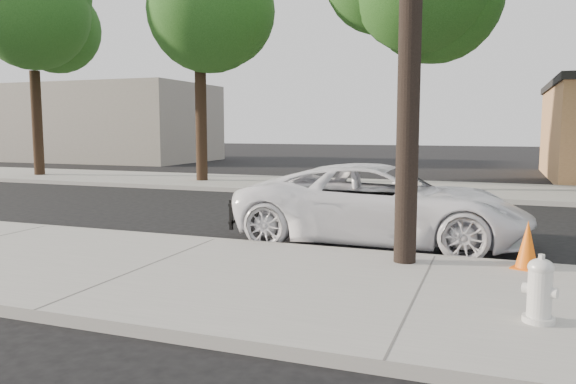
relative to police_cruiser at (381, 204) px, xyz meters
The scene contains 10 objects.
ground 3.03m from the police_cruiser, 165.91° to the left, with size 120.00×120.00×0.00m, color black.
near_sidewalk 4.63m from the police_cruiser, 128.39° to the right, with size 90.00×4.40×0.15m, color gray.
far_sidewalk 9.67m from the police_cruiser, 107.14° to the left, with size 90.00×5.00×0.15m, color gray.
curb_near 3.24m from the police_cruiser, 153.98° to the right, with size 90.00×0.12×0.16m, color #9E9B93.
building_far 30.88m from the police_cruiser, 137.80° to the left, with size 14.00×8.00×5.00m, color gray.
tree_a 19.58m from the police_cruiser, 152.77° to the left, with size 4.65×4.50×9.00m.
tree_b 13.45m from the police_cruiser, 134.61° to the left, with size 4.34×4.20×8.45m.
police_cruiser is the anchor object (origin of this frame).
fire_hydrant 4.92m from the police_cruiser, 59.18° to the right, with size 0.37×0.33×0.69m.
traffic_cone 3.09m from the police_cruiser, 35.51° to the right, with size 0.47×0.47×0.72m.
Camera 1 is at (4.87, -11.29, 2.22)m, focal length 35.00 mm.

